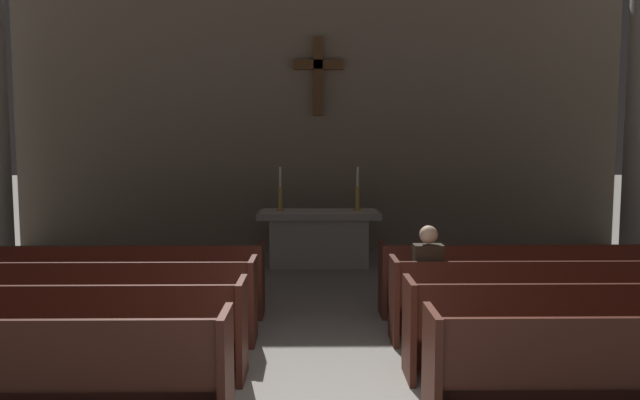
% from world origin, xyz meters
% --- Properties ---
extents(pew_left_row_2, '(3.71, 0.50, 0.95)m').
position_xyz_m(pew_left_row_2, '(-2.61, 1.00, 0.48)').
color(pew_left_row_2, '#4C2319').
rests_on(pew_left_row_2, ground).
extents(pew_left_row_3, '(3.71, 0.50, 0.95)m').
position_xyz_m(pew_left_row_3, '(-2.61, 2.05, 0.48)').
color(pew_left_row_3, '#4C2319').
rests_on(pew_left_row_3, ground).
extents(pew_left_row_4, '(3.71, 0.50, 0.95)m').
position_xyz_m(pew_left_row_4, '(-2.61, 3.09, 0.48)').
color(pew_left_row_4, '#4C2319').
rests_on(pew_left_row_4, ground).
extents(pew_right_row_2, '(3.71, 0.50, 0.95)m').
position_xyz_m(pew_right_row_2, '(2.61, 1.00, 0.48)').
color(pew_right_row_2, '#4C2319').
rests_on(pew_right_row_2, ground).
extents(pew_right_row_3, '(3.71, 0.50, 0.95)m').
position_xyz_m(pew_right_row_3, '(2.61, 2.05, 0.48)').
color(pew_right_row_3, '#4C2319').
rests_on(pew_right_row_3, ground).
extents(pew_right_row_4, '(3.71, 0.50, 0.95)m').
position_xyz_m(pew_right_row_4, '(2.61, 3.09, 0.48)').
color(pew_right_row_4, '#4C2319').
rests_on(pew_right_row_4, ground).
extents(altar, '(2.20, 0.90, 1.01)m').
position_xyz_m(altar, '(0.00, 6.33, 0.53)').
color(altar, '#A8A399').
rests_on(altar, ground).
extents(candlestick_left, '(0.16, 0.16, 0.80)m').
position_xyz_m(candlestick_left, '(-0.70, 6.33, 1.27)').
color(candlestick_left, '#B79338').
rests_on(candlestick_left, altar).
extents(candlestick_right, '(0.16, 0.16, 0.80)m').
position_xyz_m(candlestick_right, '(0.70, 6.33, 1.27)').
color(candlestick_right, '#B79338').
rests_on(candlestick_right, altar).
extents(apse_with_cross, '(12.33, 0.44, 6.50)m').
position_xyz_m(apse_with_cross, '(0.00, 7.96, 3.25)').
color(apse_with_cross, gray).
rests_on(apse_with_cross, ground).
extents(lone_worshipper, '(0.32, 0.43, 1.32)m').
position_xyz_m(lone_worshipper, '(1.15, 2.09, 0.69)').
color(lone_worshipper, '#26262B').
rests_on(lone_worshipper, ground).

